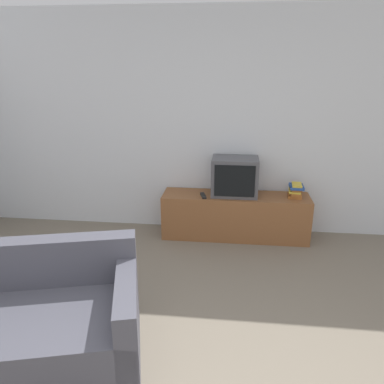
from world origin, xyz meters
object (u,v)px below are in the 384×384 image
at_px(book_stack, 296,190).
at_px(tv_stand, 235,216).
at_px(couch, 8,330).
at_px(remote_on_stand, 203,196).
at_px(television, 235,176).

bearing_deg(book_stack, tv_stand, -179.70).
xyz_separation_m(tv_stand, couch, (-1.51, -2.23, 0.01)).
xyz_separation_m(tv_stand, remote_on_stand, (-0.38, -0.09, 0.27)).
relative_size(couch, book_stack, 8.93).
xyz_separation_m(couch, book_stack, (2.19, 2.24, 0.33)).
relative_size(tv_stand, remote_on_stand, 9.23).
bearing_deg(television, remote_on_stand, -161.57).
height_order(book_stack, remote_on_stand, book_stack).
bearing_deg(tv_stand, book_stack, 0.30).
relative_size(television, book_stack, 2.49).
relative_size(book_stack, remote_on_stand, 1.15).
xyz_separation_m(couch, remote_on_stand, (1.13, 2.14, 0.26)).
height_order(tv_stand, remote_on_stand, remote_on_stand).
height_order(couch, book_stack, couch).
relative_size(tv_stand, television, 3.23).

